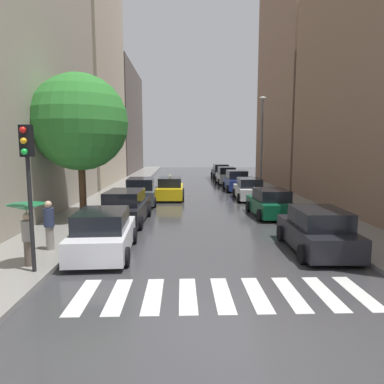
# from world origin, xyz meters

# --- Properties ---
(ground_plane) EXTENTS (28.00, 72.00, 0.04)m
(ground_plane) POSITION_xyz_m (0.00, 24.00, -0.02)
(ground_plane) COLOR #38383A
(sidewalk_left) EXTENTS (3.00, 72.00, 0.15)m
(sidewalk_left) POSITION_xyz_m (-6.50, 24.00, 0.07)
(sidewalk_left) COLOR gray
(sidewalk_left) RESTS_ON ground
(sidewalk_right) EXTENTS (3.00, 72.00, 0.15)m
(sidewalk_right) POSITION_xyz_m (6.50, 24.00, 0.07)
(sidewalk_right) COLOR gray
(sidewalk_right) RESTS_ON ground
(crosswalk_stripes) EXTENTS (7.65, 2.20, 0.01)m
(crosswalk_stripes) POSITION_xyz_m (-0.00, 1.86, 0.01)
(crosswalk_stripes) COLOR silver
(crosswalk_stripes) RESTS_ON ground
(building_left_mid) EXTENTS (6.00, 13.99, 24.57)m
(building_left_mid) POSITION_xyz_m (-11.00, 29.76, 12.28)
(building_left_mid) COLOR #B2A38C
(building_left_mid) RESTS_ON ground
(building_left_far) EXTENTS (6.00, 18.41, 15.60)m
(building_left_far) POSITION_xyz_m (-11.00, 46.80, 7.80)
(building_left_far) COLOR #564C47
(building_left_far) RESTS_ON ground
(building_right_mid) EXTENTS (6.00, 13.26, 20.79)m
(building_right_mid) POSITION_xyz_m (11.00, 28.15, 10.40)
(building_right_mid) COLOR #8C6B56
(building_right_mid) RESTS_ON ground
(parked_car_left_nearest) EXTENTS (2.24, 4.18, 1.63)m
(parked_car_left_nearest) POSITION_xyz_m (-3.85, 5.36, 0.76)
(parked_car_left_nearest) COLOR silver
(parked_car_left_nearest) RESTS_ON ground
(parked_car_left_second) EXTENTS (2.27, 4.80, 1.68)m
(parked_car_left_second) POSITION_xyz_m (-3.89, 10.57, 0.79)
(parked_car_left_second) COLOR black
(parked_car_left_second) RESTS_ON ground
(parked_car_left_third) EXTENTS (2.27, 4.67, 1.77)m
(parked_car_left_third) POSITION_xyz_m (-3.80, 16.49, 0.82)
(parked_car_left_third) COLOR #474C51
(parked_car_left_third) RESTS_ON ground
(parked_car_right_nearest) EXTENTS (2.20, 4.27, 1.62)m
(parked_car_right_nearest) POSITION_xyz_m (3.93, 5.50, 0.76)
(parked_car_right_nearest) COLOR black
(parked_car_right_nearest) RESTS_ON ground
(parked_car_right_second) EXTENTS (2.13, 4.12, 1.54)m
(parked_car_right_second) POSITION_xyz_m (3.90, 12.05, 0.73)
(parked_car_right_second) COLOR #0C4C2D
(parked_car_right_second) RESTS_ON ground
(parked_car_right_third) EXTENTS (2.11, 4.31, 1.59)m
(parked_car_right_third) POSITION_xyz_m (3.91, 18.23, 0.75)
(parked_car_right_third) COLOR silver
(parked_car_right_third) RESTS_ON ground
(parked_car_right_fourth) EXTENTS (2.06, 4.15, 1.82)m
(parked_car_right_fourth) POSITION_xyz_m (3.82, 23.46, 0.84)
(parked_car_right_fourth) COLOR navy
(parked_car_right_fourth) RESTS_ON ground
(parked_car_right_fifth) EXTENTS (2.08, 4.18, 1.78)m
(parked_car_right_fifth) POSITION_xyz_m (3.72, 29.51, 0.83)
(parked_car_right_fifth) COLOR #B2B7BF
(parked_car_right_fifth) RESTS_ON ground
(parked_car_right_sixth) EXTENTS (2.20, 4.30, 1.73)m
(parked_car_right_sixth) POSITION_xyz_m (3.88, 36.17, 0.81)
(parked_car_right_sixth) COLOR black
(parked_car_right_sixth) RESTS_ON ground
(taxi_midroad) EXTENTS (2.12, 4.45, 1.81)m
(taxi_midroad) POSITION_xyz_m (-1.89, 18.69, 0.76)
(taxi_midroad) COLOR yellow
(taxi_midroad) RESTS_ON ground
(pedestrian_near_tree) EXTENTS (0.36, 0.36, 1.78)m
(pedestrian_near_tree) POSITION_xyz_m (-5.81, 5.56, 1.09)
(pedestrian_near_tree) COLOR gray
(pedestrian_near_tree) RESTS_ON sidewalk_left
(pedestrian_far_side) EXTENTS (1.12, 1.12, 1.95)m
(pedestrian_far_side) POSITION_xyz_m (-5.82, 3.86, 1.62)
(pedestrian_far_side) COLOR brown
(pedestrian_far_side) RESTS_ON sidewalk_left
(street_tree_left) EXTENTS (4.90, 4.90, 7.38)m
(street_tree_left) POSITION_xyz_m (-6.22, 11.26, 5.08)
(street_tree_left) COLOR #513823
(street_tree_left) RESTS_ON sidewalk_left
(traffic_light_left_corner) EXTENTS (0.30, 0.42, 4.30)m
(traffic_light_left_corner) POSITION_xyz_m (-5.45, 3.32, 3.29)
(traffic_light_left_corner) COLOR black
(traffic_light_left_corner) RESTS_ON sidewalk_left
(lamp_post_right) EXTENTS (0.60, 0.28, 7.76)m
(lamp_post_right) POSITION_xyz_m (5.55, 21.54, 4.57)
(lamp_post_right) COLOR #595B60
(lamp_post_right) RESTS_ON sidewalk_right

